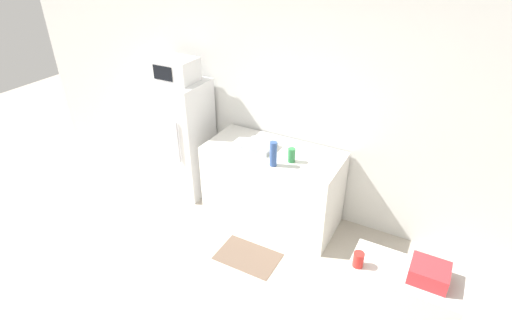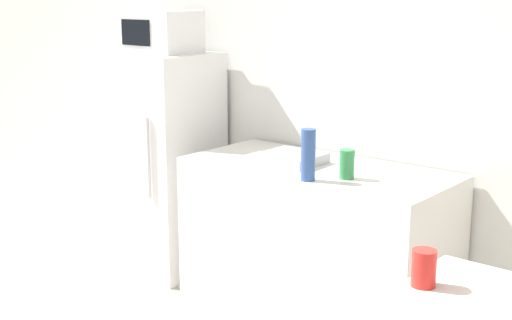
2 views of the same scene
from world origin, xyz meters
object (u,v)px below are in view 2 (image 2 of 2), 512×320
object	(u,v)px
bottle_short	(347,164)
jar	(424,268)
refrigerator	(165,163)
microwave	(161,32)
bottle_tall	(308,155)

from	to	relation	value
bottle_short	jar	distance (m)	1.61
jar	refrigerator	bearing A→B (deg)	151.89
refrigerator	microwave	size ratio (longest dim) A/B	3.11
refrigerator	microwave	bearing A→B (deg)	-109.49
microwave	jar	xyz separation A→B (m)	(2.63, -1.40, -0.55)
bottle_tall	jar	xyz separation A→B (m)	(1.18, -1.06, 0.01)
microwave	bottle_tall	bearing A→B (deg)	-13.22
microwave	bottle_tall	world-z (taller)	microwave
microwave	bottle_short	xyz separation A→B (m)	(1.58, -0.18, -0.62)
bottle_tall	jar	bearing A→B (deg)	-41.94
jar	bottle_tall	bearing A→B (deg)	138.06
bottle_tall	jar	distance (m)	1.59
bottle_short	jar	xyz separation A→B (m)	(1.05, -1.22, 0.07)
refrigerator	bottle_short	size ratio (longest dim) A/B	9.70
refrigerator	microwave	world-z (taller)	microwave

